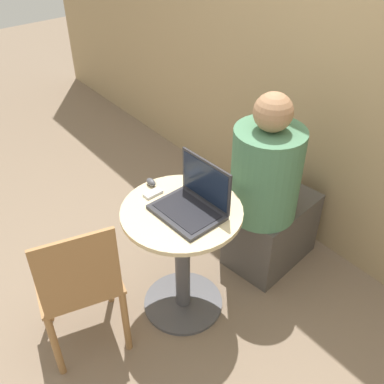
{
  "coord_description": "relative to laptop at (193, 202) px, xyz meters",
  "views": [
    {
      "loc": [
        1.4,
        -1.05,
        2.13
      ],
      "look_at": [
        0.02,
        0.05,
        0.82
      ],
      "focal_mm": 42.0,
      "sensor_mm": 36.0,
      "label": 1
    }
  ],
  "objects": [
    {
      "name": "ground_plane",
      "position": [
        -0.04,
        -0.04,
        -0.77
      ],
      "size": [
        12.0,
        12.0,
        0.0
      ],
      "primitive_type": "plane",
      "color": "#7F6B56"
    },
    {
      "name": "back_wall",
      "position": [
        -0.04,
        1.05,
        0.53
      ],
      "size": [
        7.0,
        0.05,
        2.6
      ],
      "color": "tan",
      "rests_on": "ground_plane"
    },
    {
      "name": "round_table",
      "position": [
        -0.04,
        -0.04,
        -0.32
      ],
      "size": [
        0.62,
        0.62,
        0.72
      ],
      "color": "#4C4C51",
      "rests_on": "ground_plane"
    },
    {
      "name": "laptop",
      "position": [
        0.0,
        0.0,
        0.0
      ],
      "size": [
        0.35,
        0.27,
        0.26
      ],
      "color": "#2D2D33",
      "rests_on": "round_table"
    },
    {
      "name": "cell_phone",
      "position": [
        -0.23,
        -0.08,
        -0.05
      ],
      "size": [
        0.05,
        0.1,
        0.02
      ],
      "color": "silver",
      "rests_on": "round_table"
    },
    {
      "name": "computer_mouse",
      "position": [
        -0.31,
        -0.04,
        -0.03
      ],
      "size": [
        0.07,
        0.04,
        0.04
      ],
      "color": "#4C4C51",
      "rests_on": "round_table"
    },
    {
      "name": "chair_empty",
      "position": [
        -0.14,
        -0.6,
        -0.31
      ],
      "size": [
        0.49,
        0.49,
        0.87
      ],
      "color": "#9E7042",
      "rests_on": "ground_plane"
    },
    {
      "name": "person_seated",
      "position": [
        0.0,
        0.58,
        -0.28
      ],
      "size": [
        0.44,
        0.62,
        1.21
      ],
      "color": "#4C4742",
      "rests_on": "ground_plane"
    }
  ]
}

